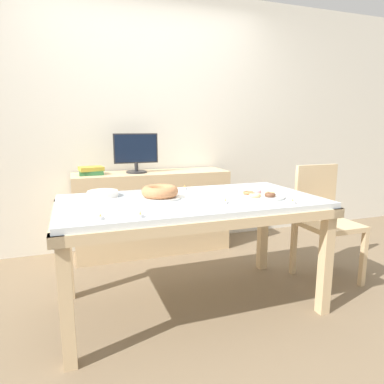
% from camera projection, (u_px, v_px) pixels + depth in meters
% --- Properties ---
extents(ground_plane, '(12.00, 12.00, 0.00)m').
position_uv_depth(ground_plane, '(191.00, 305.00, 2.44)').
color(ground_plane, '#7A664C').
extents(wall_back, '(8.00, 0.10, 2.60)m').
position_uv_depth(wall_back, '(144.00, 122.00, 3.56)').
color(wall_back, silver).
rests_on(wall_back, ground).
extents(dining_table, '(1.75, 0.92, 0.78)m').
position_uv_depth(dining_table, '(191.00, 212.00, 2.32)').
color(dining_table, silver).
rests_on(dining_table, ground).
extents(chair, '(0.42, 0.42, 0.94)m').
position_uv_depth(chair, '(323.00, 216.00, 2.83)').
color(chair, '#D1B284').
rests_on(chair, ground).
extents(sideboard, '(1.51, 0.44, 0.81)m').
position_uv_depth(sideboard, '(152.00, 212.00, 3.45)').
color(sideboard, '#D1B284').
rests_on(sideboard, ground).
extents(computer_monitor, '(0.42, 0.20, 0.38)m').
position_uv_depth(computer_monitor, '(136.00, 153.00, 3.29)').
color(computer_monitor, '#262628').
rests_on(computer_monitor, sideboard).
extents(book_stack, '(0.23, 0.19, 0.08)m').
position_uv_depth(book_stack, '(91.00, 171.00, 3.18)').
color(book_stack, '#2D6638').
rests_on(book_stack, sideboard).
extents(cake_chocolate_round, '(0.28, 0.28, 0.08)m').
position_uv_depth(cake_chocolate_round, '(160.00, 192.00, 2.30)').
color(cake_chocolate_round, white).
rests_on(cake_chocolate_round, dining_table).
extents(pastry_platter, '(0.33, 0.33, 0.04)m').
position_uv_depth(pastry_platter, '(260.00, 195.00, 2.34)').
color(pastry_platter, white).
rests_on(pastry_platter, dining_table).
extents(plate_stack, '(0.21, 0.21, 0.04)m').
position_uv_depth(plate_stack, '(103.00, 194.00, 2.36)').
color(plate_stack, white).
rests_on(plate_stack, dining_table).
extents(tealight_right_edge, '(0.04, 0.04, 0.04)m').
position_uv_depth(tealight_right_edge, '(225.00, 202.00, 2.15)').
color(tealight_right_edge, silver).
rests_on(tealight_right_edge, dining_table).
extents(tealight_left_edge, '(0.04, 0.04, 0.04)m').
position_uv_depth(tealight_left_edge, '(140.00, 215.00, 1.82)').
color(tealight_left_edge, silver).
rests_on(tealight_left_edge, dining_table).
extents(tealight_near_cakes, '(0.04, 0.04, 0.04)m').
position_uv_depth(tealight_near_cakes, '(100.00, 218.00, 1.78)').
color(tealight_near_cakes, silver).
rests_on(tealight_near_cakes, dining_table).
extents(tealight_near_front, '(0.04, 0.04, 0.04)m').
position_uv_depth(tealight_near_front, '(293.00, 202.00, 2.15)').
color(tealight_near_front, silver).
rests_on(tealight_near_front, dining_table).
extents(tealight_centre, '(0.04, 0.04, 0.04)m').
position_uv_depth(tealight_centre, '(185.00, 188.00, 2.64)').
color(tealight_centre, silver).
rests_on(tealight_centre, dining_table).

